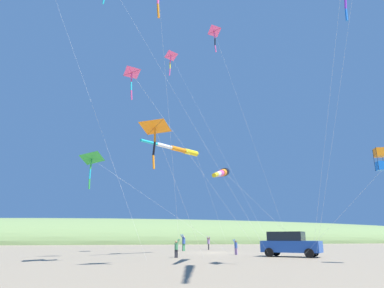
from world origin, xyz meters
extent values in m
plane|color=gray|center=(0.00, 0.00, 0.00)|extent=(600.00, 600.00, 0.00)
ellipsoid|color=#6B844C|center=(55.00, 0.00, 0.00)|extent=(28.00, 240.00, 11.87)
cube|color=#1E479E|center=(-8.60, -3.27, 0.75)|extent=(4.31, 4.38, 0.84)
cube|color=black|center=(-8.36, -3.02, 1.51)|extent=(2.96, 2.99, 0.68)
cylinder|color=black|center=(-8.94, -4.96, 0.33)|extent=(0.62, 0.63, 0.66)
cylinder|color=black|center=(-10.28, -3.68, 0.33)|extent=(0.62, 0.63, 0.66)
cylinder|color=black|center=(-6.92, -2.85, 0.33)|extent=(0.62, 0.63, 0.66)
cylinder|color=black|center=(-8.25, -1.57, 0.33)|extent=(0.62, 0.63, 0.66)
cube|color=white|center=(-5.87, -3.41, 0.18)|extent=(0.60, 0.40, 0.36)
cube|color=white|center=(-5.87, -3.41, 0.39)|extent=(0.62, 0.42, 0.06)
cube|color=#3D7F51|center=(5.08, 1.95, 0.37)|extent=(0.24, 0.33, 0.75)
cylinder|color=#335199|center=(5.08, 1.95, 1.06)|extent=(0.44, 0.44, 0.62)
sphere|color=tan|center=(5.08, 1.95, 1.48)|extent=(0.23, 0.23, 0.23)
cylinder|color=#335199|center=(4.89, 2.04, 1.52)|extent=(0.22, 0.39, 0.47)
cylinder|color=#335199|center=(5.17, 2.15, 1.52)|extent=(0.22, 0.39, 0.47)
cube|color=#232328|center=(-7.56, 5.46, 0.28)|extent=(0.14, 0.23, 0.56)
cylinder|color=#3D7F51|center=(-7.56, 5.46, 0.79)|extent=(0.29, 0.29, 0.46)
sphere|color=#A37551|center=(-7.56, 5.46, 1.10)|extent=(0.17, 0.17, 0.17)
cylinder|color=#3D7F51|center=(-7.43, 5.36, 1.13)|extent=(0.10, 0.29, 0.35)
cylinder|color=#3D7F51|center=(-7.65, 5.33, 1.13)|extent=(0.10, 0.29, 0.35)
cube|color=#232328|center=(7.90, -1.76, 0.33)|extent=(0.29, 0.22, 0.67)
cylinder|color=#8E6B9E|center=(7.90, -1.76, 0.94)|extent=(0.40, 0.40, 0.55)
sphere|color=brown|center=(7.90, -1.76, 1.32)|extent=(0.21, 0.21, 0.21)
cylinder|color=#8E6B9E|center=(7.72, -1.84, 1.36)|extent=(0.34, 0.20, 0.42)
cylinder|color=#8E6B9E|center=(7.82, -1.59, 1.36)|extent=(0.34, 0.20, 0.42)
cube|color=#8E6B9E|center=(-4.38, -0.43, 0.27)|extent=(0.24, 0.21, 0.54)
cylinder|color=#335199|center=(-4.38, -0.43, 0.77)|extent=(0.35, 0.35, 0.45)
sphere|color=brown|center=(-4.38, -0.43, 1.08)|extent=(0.17, 0.17, 0.17)
cylinder|color=#335199|center=(-4.35, -0.27, 1.11)|extent=(0.26, 0.21, 0.34)
cylinder|color=#335199|center=(-4.22, -0.45, 1.11)|extent=(0.26, 0.21, 0.34)
cylinder|color=white|center=(-16.65, -2.57, 9.77)|extent=(11.95, 2.70, 19.53)
pyramid|color=#EF4C93|center=(-7.53, 2.25, 19.28)|extent=(1.75, 1.59, 0.45)
cylinder|color=black|center=(-7.54, 2.23, 19.20)|extent=(0.69, 1.09, 0.42)
cylinder|color=#EF4C93|center=(-7.56, 2.20, 18.80)|extent=(0.16, 0.19, 0.67)
cylinder|color=black|center=(-7.53, 2.17, 18.14)|extent=(0.19, 0.14, 0.67)
cylinder|color=#EF4C93|center=(-7.51, 2.13, 17.48)|extent=(0.15, 0.20, 0.67)
cylinder|color=white|center=(-5.57, -1.98, 9.57)|extent=(3.96, 8.44, 19.14)
cylinder|color=orange|center=(-15.14, 8.36, 14.72)|extent=(0.22, 0.27, 0.92)
cylinder|color=white|center=(-10.75, 6.67, 8.51)|extent=(9.02, 3.64, 17.02)
pyramid|color=green|center=(-5.62, 11.95, 7.49)|extent=(1.82, 1.99, 0.84)
cylinder|color=black|center=(-5.68, 11.92, 7.41)|extent=(1.03, 0.74, 0.95)
cylinder|color=green|center=(-5.66, 11.94, 6.94)|extent=(0.19, 0.21, 0.78)
cylinder|color=#1EB7C6|center=(-5.63, 11.97, 6.17)|extent=(0.16, 0.13, 0.78)
cylinder|color=green|center=(-5.61, 11.96, 5.39)|extent=(0.15, 0.17, 0.78)
cylinder|color=white|center=(-4.67, 5.82, 3.68)|extent=(2.02, 12.20, 7.35)
cylinder|color=yellow|center=(-2.02, 2.99, 9.33)|extent=(1.58, 1.82, 0.58)
cylinder|color=orange|center=(-3.18, 4.48, 9.25)|extent=(1.50, 1.76, 0.49)
cylinder|color=white|center=(-4.35, 5.97, 9.17)|extent=(1.43, 1.70, 0.40)
cylinder|color=#1EB7C6|center=(-5.51, 7.46, 9.09)|extent=(1.35, 1.64, 0.30)
cylinder|color=white|center=(3.28, -1.04, 4.62)|extent=(9.43, 6.59, 9.24)
cylinder|color=black|center=(-12.12, 3.23, 5.56)|extent=(1.15, 0.94, 0.71)
cylinder|color=orange|center=(-12.92, 3.67, 5.36)|extent=(1.10, 0.87, 0.64)
cylinder|color=#EF4C93|center=(-13.73, 4.10, 5.15)|extent=(1.05, 0.80, 0.57)
cylinder|color=white|center=(-14.53, 4.53, 4.94)|extent=(1.01, 0.73, 0.50)
cylinder|color=yellow|center=(-15.34, 4.96, 4.73)|extent=(0.96, 0.66, 0.43)
cylinder|color=white|center=(-8.94, -1.67, 2.77)|extent=(5.55, 9.38, 5.54)
cylinder|color=white|center=(-10.06, 5.02, 9.68)|extent=(3.66, 13.31, 19.35)
cylinder|color=white|center=(-11.85, 11.45, 8.35)|extent=(3.11, 7.03, 16.69)
pyramid|color=#EF4C93|center=(-12.93, 9.64, 11.59)|extent=(1.56, 1.33, 0.40)
cylinder|color=black|center=(-12.94, 9.62, 11.51)|extent=(0.48, 1.06, 0.36)
cylinder|color=#EF4C93|center=(-12.96, 9.62, 11.15)|extent=(0.13, 0.10, 0.60)
cylinder|color=#1EB7C6|center=(-12.99, 9.61, 10.56)|extent=(0.16, 0.16, 0.60)
cylinder|color=#EF4C93|center=(-12.98, 9.57, 9.97)|extent=(0.17, 0.18, 0.60)
cylinder|color=white|center=(-9.39, 3.80, 5.74)|extent=(7.12, 11.65, 11.47)
pyramid|color=#EF4C93|center=(-1.24, 4.95, 19.95)|extent=(1.94, 1.64, 0.40)
cylinder|color=black|center=(-1.25, 4.93, 19.85)|extent=(0.58, 1.36, 0.31)
cylinder|color=#EF4C93|center=(-1.24, 4.97, 19.40)|extent=(0.16, 0.23, 0.76)
cylinder|color=yellow|center=(-1.27, 5.02, 18.66)|extent=(0.20, 0.12, 0.75)
cylinder|color=#EF4C93|center=(-1.31, 5.04, 17.92)|extent=(0.12, 0.17, 0.75)
cylinder|color=white|center=(-2.76, 0.42, 9.90)|extent=(3.04, 9.03, 19.79)
pyramid|color=orange|center=(-15.09, 8.36, 7.38)|extent=(1.75, 1.98, 0.62)
cylinder|color=black|center=(-15.13, 8.34, 7.29)|extent=(1.21, 0.70, 0.63)
cylinder|color=orange|center=(-15.11, 8.33, 6.83)|extent=(0.20, 0.17, 0.76)
cylinder|color=black|center=(-15.05, 8.35, 6.08)|extent=(0.23, 0.22, 0.76)
cylinder|color=orange|center=(-15.05, 8.35, 5.33)|extent=(0.22, 0.21, 0.76)
cylinder|color=white|center=(-11.29, 5.85, 3.61)|extent=(7.70, 4.99, 7.23)
cube|color=orange|center=(-16.95, -4.61, 6.21)|extent=(0.66, 0.66, 0.50)
cube|color=blue|center=(-16.95, -4.61, 5.40)|extent=(0.66, 0.66, 0.50)
cylinder|color=black|center=(-16.81, -4.94, 5.81)|extent=(0.02, 0.02, 1.31)
cylinder|color=black|center=(-17.09, -4.28, 5.81)|extent=(0.02, 0.02, 1.31)
cylinder|color=black|center=(-16.62, -4.47, 5.81)|extent=(0.02, 0.02, 1.31)
cylinder|color=white|center=(-13.74, -3.73, 2.58)|extent=(6.43, 1.78, 5.16)
cylinder|color=purple|center=(-19.67, -1.24, 13.74)|extent=(0.15, 0.22, 0.77)
cylinder|color=blue|center=(-19.69, -1.18, 12.98)|extent=(0.19, 0.21, 0.77)
cylinder|color=white|center=(-14.60, -2.78, 7.45)|extent=(9.98, 3.15, 14.90)
camera|label=1|loc=(-33.08, 10.86, 1.40)|focal=32.13mm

